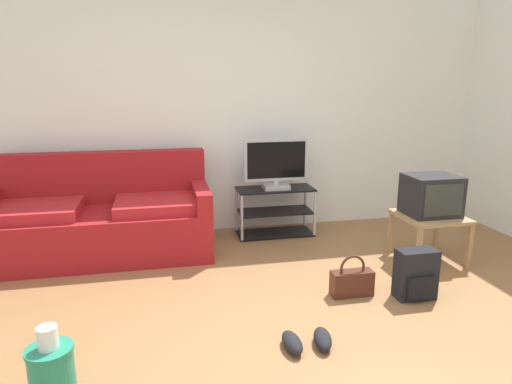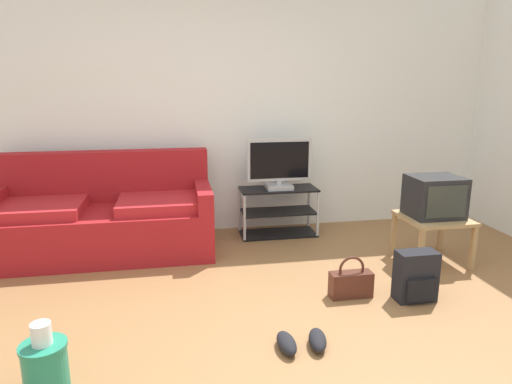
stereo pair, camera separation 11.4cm
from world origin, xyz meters
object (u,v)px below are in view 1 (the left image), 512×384
Objects in this scene: crt_tv at (431,195)px; handbag at (352,282)px; tv_stand at (275,211)px; couch at (100,219)px; side_table at (430,221)px; flat_tv at (276,164)px; backpack at (416,274)px; cleaning_bucket at (51,367)px; sneakers_pair at (307,341)px.

handbag is (-1.00, -0.57, -0.50)m from crt_tv.
couch is at bearing -173.25° from tv_stand.
tv_stand is 1.47× the size of side_table.
backpack is at bearing -67.77° from flat_tv.
cleaning_bucket is at bearing -156.29° from crt_tv.
tv_stand is at bearing 51.92° from cleaning_bucket.
crt_tv is 1.18× the size of backpack.
backpack is 1.17× the size of handbag.
crt_tv is (1.22, -0.97, 0.35)m from tv_stand.
crt_tv is 3.32m from cleaning_bucket.
handbag is 0.83m from sneakers_pair.
couch is at bearing 126.19° from sneakers_pair.
backpack is at bearing -16.52° from handbag.
tv_stand is 2.06× the size of cleaning_bucket.
side_table reaches higher than handbag.
handbag is at bearing 20.48° from cleaning_bucket.
tv_stand is 1.56m from handbag.
tv_stand is at bearing 140.97° from side_table.
flat_tv reaches higher than side_table.
side_table is (1.22, -0.96, -0.41)m from flat_tv.
flat_tv is 2.28m from sneakers_pair.
side_table is 1.23× the size of crt_tv.
flat_tv is at bearing 142.08° from crt_tv.
flat_tv is 1.55m from crt_tv.
handbag is (-1.00, -0.55, -0.26)m from side_table.
couch is 6.21× the size of handbag.
couch reaches higher than backpack.
cleaning_bucket is (-0.03, -2.09, -0.18)m from couch.
flat_tv is at bearing 80.85° from sneakers_pair.
side_table is 0.90m from backpack.
crt_tv is at bearing 23.71° from cleaning_bucket.
flat_tv is at bearing -90.00° from tv_stand.
sneakers_pair is (-0.34, -2.16, -0.21)m from tv_stand.
couch is 1.83m from flat_tv.
backpack reaches higher than handbag.
sneakers_pair is (-0.34, -2.13, -0.73)m from flat_tv.
couch is 2.40m from handbag.
couch is 3.01× the size of flat_tv.
sneakers_pair is at bearing -151.31° from backpack.
handbag is (0.22, -1.52, -0.66)m from flat_tv.
side_table is at bearing 36.82° from sneakers_pair.
crt_tv is at bearing 56.18° from backpack.
crt_tv is 1.25m from handbag.
backpack is (0.68, -1.68, -0.07)m from tv_stand.
tv_stand is 1.20× the size of flat_tv.
sneakers_pair is (-1.56, -1.18, -0.57)m from crt_tv.
cleaning_bucket is at bearing -174.52° from sneakers_pair.
couch is at bearing 89.16° from cleaning_bucket.
crt_tv is at bearing 29.75° from handbag.
handbag is at bearing -81.94° from tv_stand.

